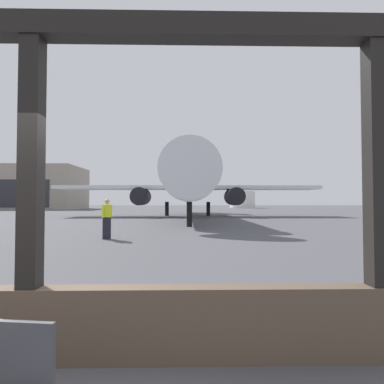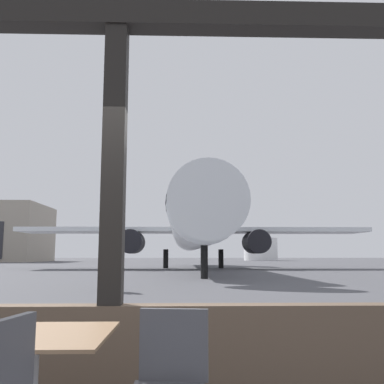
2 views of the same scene
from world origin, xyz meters
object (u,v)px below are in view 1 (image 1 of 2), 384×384
Objects in this scene: ground_crew_worker at (107,218)px; distant_hangar at (24,188)px; fuel_storage_tank at (242,200)px; airplane at (188,184)px.

distant_hangar is at bearing 119.08° from ground_crew_worker.
ground_crew_worker is 0.26× the size of fuel_storage_tank.
fuel_storage_tank is at bearing 73.76° from airplane.
ground_crew_worker is 68.58m from distant_hangar.
airplane is at bearing -47.08° from distant_hangar.
airplane is 20.60m from ground_crew_worker.
fuel_storage_tank is (51.94, 11.73, -2.57)m from distant_hangar.
airplane is 53.62m from fuel_storage_tank.
fuel_storage_tank reaches higher than ground_crew_worker.
distant_hangar is 53.31m from fuel_storage_tank.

